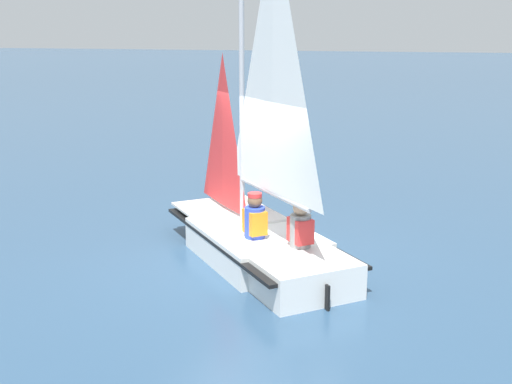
# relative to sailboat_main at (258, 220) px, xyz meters

# --- Properties ---
(ground_plane) EXTENTS (260.00, 260.00, 0.00)m
(ground_plane) POSITION_rel_sailboat_main_xyz_m (0.04, 0.04, -0.66)
(ground_plane) COLOR #2D4C6B
(sailboat_main) EXTENTS (3.76, 3.98, 5.09)m
(sailboat_main) POSITION_rel_sailboat_main_xyz_m (0.00, 0.00, 0.00)
(sailboat_main) COLOR white
(sailboat_main) RESTS_ON ground_plane
(sailor_helm) EXTENTS (0.42, 0.43, 1.16)m
(sailor_helm) POSITION_rel_sailboat_main_xyz_m (-0.33, -0.09, -0.03)
(sailor_helm) COLOR black
(sailor_helm) RESTS_ON ground_plane
(sailor_crew) EXTENTS (0.42, 0.43, 1.16)m
(sailor_crew) POSITION_rel_sailboat_main_xyz_m (-0.46, -0.85, -0.03)
(sailor_crew) COLOR black
(sailor_crew) RESTS_ON ground_plane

